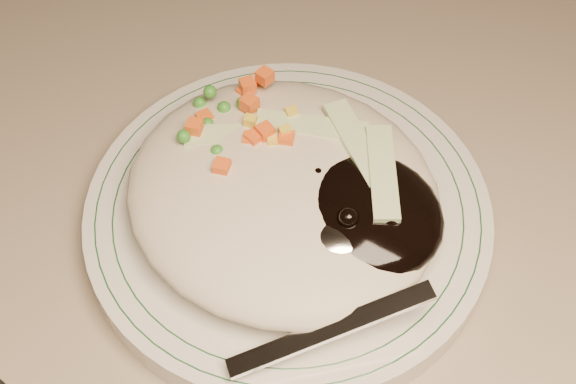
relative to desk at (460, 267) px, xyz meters
The scene contains 4 objects.
desk is the anchor object (origin of this frame).
plate 0.28m from the desk, 110.66° to the right, with size 0.25×0.25×0.02m, color silver.
plate_rim 0.29m from the desk, 110.66° to the right, with size 0.24×0.24×0.00m.
meal 0.30m from the desk, 109.30° to the right, with size 0.21×0.19×0.05m.
Camera 1 is at (0.11, 0.99, 1.16)m, focal length 50.00 mm.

